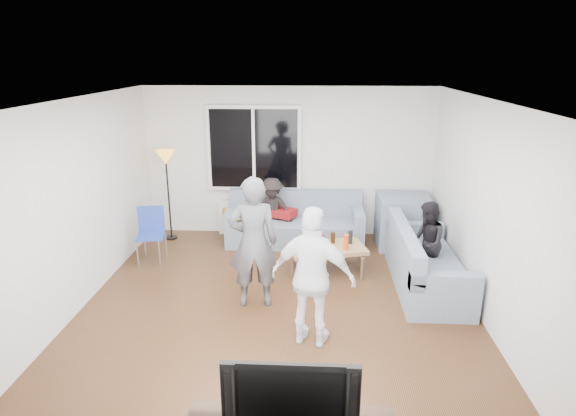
# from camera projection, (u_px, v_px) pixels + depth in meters

# --- Properties ---
(floor) EXTENTS (5.00, 5.50, 0.04)m
(floor) POSITION_uv_depth(u_px,v_px,m) (278.00, 309.00, 6.19)
(floor) COLOR #56351C
(floor) RESTS_ON ground
(ceiling) EXTENTS (5.00, 5.50, 0.04)m
(ceiling) POSITION_uv_depth(u_px,v_px,m) (276.00, 99.00, 5.39)
(ceiling) COLOR white
(ceiling) RESTS_ON ground
(wall_back) EXTENTS (5.00, 0.04, 2.60)m
(wall_back) POSITION_uv_depth(u_px,v_px,m) (289.00, 162.00, 8.43)
(wall_back) COLOR silver
(wall_back) RESTS_ON ground
(wall_front) EXTENTS (5.00, 0.04, 2.60)m
(wall_front) POSITION_uv_depth(u_px,v_px,m) (245.00, 342.00, 3.15)
(wall_front) COLOR silver
(wall_front) RESTS_ON ground
(wall_left) EXTENTS (0.04, 5.50, 2.60)m
(wall_left) POSITION_uv_depth(u_px,v_px,m) (73.00, 208.00, 5.92)
(wall_left) COLOR silver
(wall_left) RESTS_ON ground
(wall_right) EXTENTS (0.04, 5.50, 2.60)m
(wall_right) POSITION_uv_depth(u_px,v_px,m) (491.00, 215.00, 5.66)
(wall_right) COLOR silver
(wall_right) RESTS_ON ground
(window_frame) EXTENTS (1.62, 0.06, 1.47)m
(window_frame) POSITION_uv_depth(u_px,v_px,m) (254.00, 149.00, 8.31)
(window_frame) COLOR white
(window_frame) RESTS_ON wall_back
(window_glass) EXTENTS (1.50, 0.02, 1.35)m
(window_glass) POSITION_uv_depth(u_px,v_px,m) (254.00, 149.00, 8.27)
(window_glass) COLOR black
(window_glass) RESTS_ON window_frame
(window_mullion) EXTENTS (0.05, 0.03, 1.35)m
(window_mullion) POSITION_uv_depth(u_px,v_px,m) (254.00, 149.00, 8.26)
(window_mullion) COLOR white
(window_mullion) RESTS_ON window_frame
(radiator) EXTENTS (1.30, 0.12, 0.62)m
(radiator) POSITION_uv_depth(u_px,v_px,m) (255.00, 217.00, 8.64)
(radiator) COLOR silver
(radiator) RESTS_ON floor
(potted_plant) EXTENTS (0.26, 0.23, 0.40)m
(potted_plant) POSITION_uv_depth(u_px,v_px,m) (276.00, 191.00, 8.44)
(potted_plant) COLOR #296327
(potted_plant) RESTS_ON radiator
(vase) EXTENTS (0.18, 0.18, 0.17)m
(vase) POSITION_uv_depth(u_px,v_px,m) (236.00, 196.00, 8.51)
(vase) COLOR silver
(vase) RESTS_ON radiator
(sofa_back_section) EXTENTS (2.30, 0.85, 0.85)m
(sofa_back_section) POSITION_uv_depth(u_px,v_px,m) (295.00, 219.00, 8.21)
(sofa_back_section) COLOR slate
(sofa_back_section) RESTS_ON floor
(sofa_right_section) EXTENTS (2.00, 0.85, 0.85)m
(sofa_right_section) POSITION_uv_depth(u_px,v_px,m) (428.00, 258.00, 6.63)
(sofa_right_section) COLOR slate
(sofa_right_section) RESTS_ON floor
(sofa_corner) EXTENTS (0.85, 0.85, 0.85)m
(sofa_corner) POSITION_uv_depth(u_px,v_px,m) (403.00, 221.00, 8.12)
(sofa_corner) COLOR slate
(sofa_corner) RESTS_ON floor
(cushion_yellow) EXTENTS (0.47, 0.44, 0.14)m
(cushion_yellow) POSITION_uv_depth(u_px,v_px,m) (236.00, 214.00, 8.22)
(cushion_yellow) COLOR #B9781B
(cushion_yellow) RESTS_ON sofa_back_section
(cushion_red) EXTENTS (0.45, 0.43, 0.13)m
(cushion_red) POSITION_uv_depth(u_px,v_px,m) (284.00, 213.00, 8.25)
(cushion_red) COLOR maroon
(cushion_red) RESTS_ON sofa_back_section
(coffee_table) EXTENTS (1.21, 0.85, 0.40)m
(coffee_table) POSITION_uv_depth(u_px,v_px,m) (327.00, 259.00, 7.15)
(coffee_table) COLOR tan
(coffee_table) RESTS_ON floor
(pitcher) EXTENTS (0.17, 0.17, 0.17)m
(pitcher) POSITION_uv_depth(u_px,v_px,m) (318.00, 239.00, 7.14)
(pitcher) COLOR maroon
(pitcher) RESTS_ON coffee_table
(side_chair) EXTENTS (0.47, 0.47, 0.86)m
(side_chair) POSITION_uv_depth(u_px,v_px,m) (151.00, 236.00, 7.41)
(side_chair) COLOR #253EA4
(side_chair) RESTS_ON floor
(floor_lamp) EXTENTS (0.32, 0.32, 1.56)m
(floor_lamp) POSITION_uv_depth(u_px,v_px,m) (169.00, 196.00, 8.28)
(floor_lamp) COLOR orange
(floor_lamp) RESTS_ON floor
(player_left) EXTENTS (0.67, 0.49, 1.70)m
(player_left) POSITION_uv_depth(u_px,v_px,m) (253.00, 243.00, 6.02)
(player_left) COLOR #4F4F54
(player_left) RESTS_ON floor
(player_right) EXTENTS (1.00, 0.62, 1.59)m
(player_right) POSITION_uv_depth(u_px,v_px,m) (313.00, 277.00, 5.21)
(player_right) COLOR white
(player_right) RESTS_ON floor
(spectator_right) EXTENTS (0.49, 0.60, 1.18)m
(spectator_right) POSITION_uv_depth(u_px,v_px,m) (426.00, 243.00, 6.73)
(spectator_right) COLOR black
(spectator_right) RESTS_ON floor
(spectator_back) EXTENTS (0.79, 0.53, 1.13)m
(spectator_back) POSITION_uv_depth(u_px,v_px,m) (272.00, 210.00, 8.22)
(spectator_back) COLOR black
(spectator_back) RESTS_ON floor
(television) EXTENTS (1.00, 0.13, 0.58)m
(television) POSITION_uv_depth(u_px,v_px,m) (291.00, 389.00, 3.57)
(television) COLOR black
(television) RESTS_ON tv_console
(bottle_e) EXTENTS (0.07, 0.07, 0.21)m
(bottle_e) POSITION_uv_depth(u_px,v_px,m) (350.00, 237.00, 7.18)
(bottle_e) COLOR black
(bottle_e) RESTS_ON coffee_table
(bottle_c) EXTENTS (0.07, 0.07, 0.17)m
(bottle_c) POSITION_uv_depth(u_px,v_px,m) (333.00, 238.00, 7.20)
(bottle_c) COLOR black
(bottle_c) RESTS_ON coffee_table
(bottle_d) EXTENTS (0.07, 0.07, 0.23)m
(bottle_d) POSITION_uv_depth(u_px,v_px,m) (346.00, 242.00, 6.94)
(bottle_d) COLOR #E54C14
(bottle_d) RESTS_ON coffee_table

